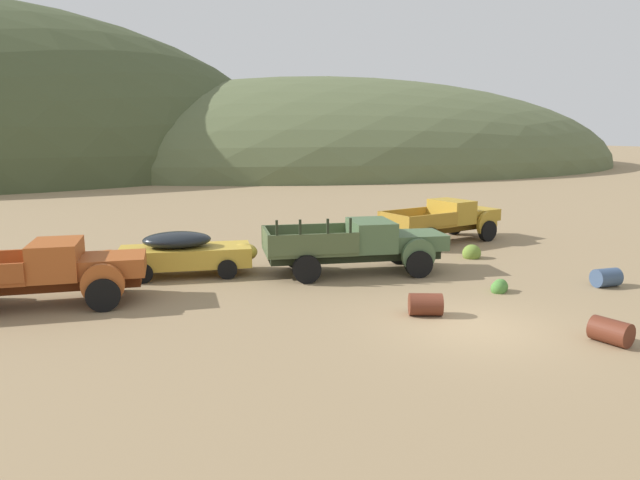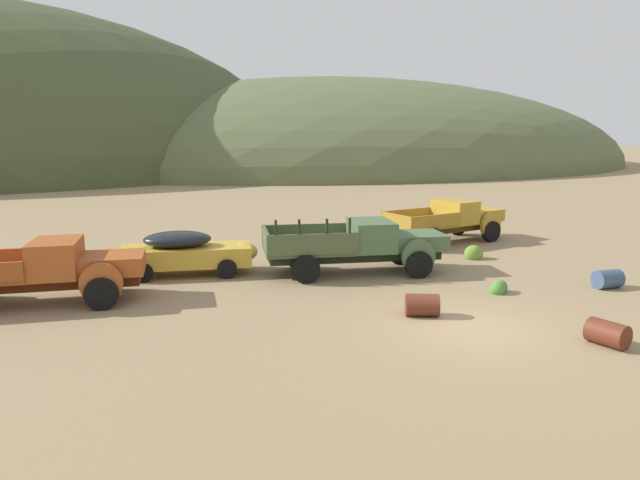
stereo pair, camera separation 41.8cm
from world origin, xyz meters
TOP-DOWN VIEW (x-y plane):
  - ground_plane at (0.00, 0.00)m, footprint 300.00×300.00m
  - hill_distant at (24.70, 68.58)m, footprint 88.63×64.97m
  - truck_oxide_orange at (-10.16, 6.26)m, footprint 6.22×2.92m
  - car_faded_yellow at (-5.92, 8.37)m, footprint 4.99×2.48m
  - truck_weathered_green at (0.10, 6.38)m, footprint 6.73×3.37m
  - truck_mustard at (6.36, 10.45)m, footprint 6.18×3.22m
  - oil_drum_spare at (-0.63, 1.32)m, footprint 1.08×0.94m
  - oil_drum_tipped at (2.34, -2.20)m, footprint 0.80×1.01m
  - oil_drum_foreground at (6.49, 1.70)m, footprint 0.88×0.67m
  - bush_between_trucks at (5.03, 6.95)m, footprint 0.76×0.69m
  - bush_near_barrel at (2.84, 2.49)m, footprint 0.67×0.58m

SIDE VIEW (x-z plane):
  - ground_plane at x=0.00m, z-range 0.00..0.00m
  - hill_distant at x=24.70m, z-range -12.40..12.40m
  - bush_near_barrel at x=2.84m, z-range -0.12..0.39m
  - bush_between_trucks at x=5.03m, z-range -0.17..0.54m
  - oil_drum_tipped at x=2.34m, z-range 0.00..0.60m
  - oil_drum_foreground at x=6.49m, z-range 0.00..0.61m
  - oil_drum_spare at x=-0.63m, z-range 0.00..0.62m
  - car_faded_yellow at x=-5.92m, z-range 0.03..1.60m
  - truck_mustard at x=6.36m, z-range 0.04..1.93m
  - truck_oxide_orange at x=-10.16m, z-range 0.04..1.93m
  - truck_weathered_green at x=0.10m, z-range -0.07..2.09m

